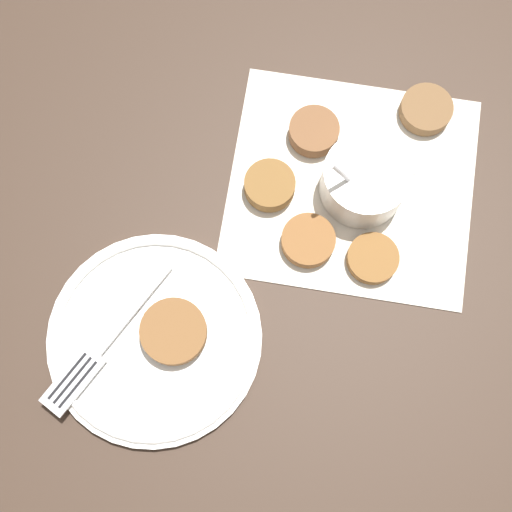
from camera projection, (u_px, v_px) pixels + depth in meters
name	position (u px, v px, depth m)	size (l,w,h in m)	color
ground_plane	(339.00, 198.00, 0.80)	(4.00, 4.00, 0.00)	#38281E
napkin	(351.00, 185.00, 0.80)	(0.32, 0.30, 0.00)	silver
sauce_bowl	(364.00, 182.00, 0.77)	(0.10, 0.09, 0.11)	white
fritter_0	(373.00, 258.00, 0.77)	(0.06, 0.06, 0.01)	brown
fritter_1	(314.00, 132.00, 0.80)	(0.06, 0.06, 0.02)	brown
fritter_2	(308.00, 241.00, 0.77)	(0.06, 0.06, 0.02)	brown
fritter_3	(426.00, 110.00, 0.81)	(0.06, 0.06, 0.02)	brown
fritter_4	(270.00, 186.00, 0.79)	(0.06, 0.06, 0.02)	brown
serving_plate	(155.00, 338.00, 0.75)	(0.23, 0.23, 0.02)	white
fritter_on_plate	(174.00, 332.00, 0.74)	(0.07, 0.07, 0.01)	brown
fork	(97.00, 351.00, 0.74)	(0.14, 0.16, 0.00)	silver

